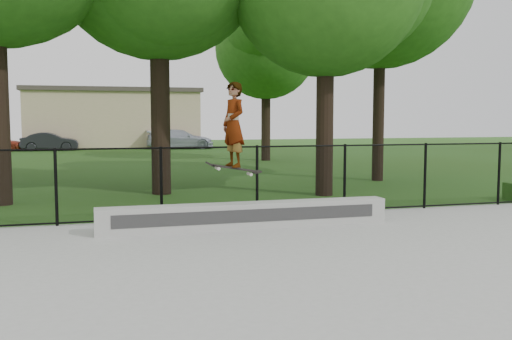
# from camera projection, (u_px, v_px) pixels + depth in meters

# --- Properties ---
(ground) EXTENTS (100.00, 100.00, 0.00)m
(ground) POSITION_uv_depth(u_px,v_px,m) (400.00, 308.00, 6.38)
(ground) COLOR #2C5317
(ground) RESTS_ON ground
(concrete_slab) EXTENTS (14.00, 12.00, 0.06)m
(concrete_slab) POSITION_uv_depth(u_px,v_px,m) (400.00, 305.00, 6.38)
(concrete_slab) COLOR #989893
(concrete_slab) RESTS_ON ground
(grind_ledge) EXTENTS (5.54, 0.40, 0.48)m
(grind_ledge) POSITION_uv_depth(u_px,v_px,m) (247.00, 215.00, 10.72)
(grind_ledge) COLOR #A5A6A1
(grind_ledge) RESTS_ON concrete_slab
(car_b) EXTENTS (3.30, 1.31, 1.19)m
(car_b) POSITION_uv_depth(u_px,v_px,m) (50.00, 142.00, 37.51)
(car_b) COLOR black
(car_b) RESTS_ON ground
(car_c) EXTENTS (4.34, 2.05, 1.35)m
(car_c) POSITION_uv_depth(u_px,v_px,m) (180.00, 139.00, 39.78)
(car_c) COLOR #A2A7B8
(car_c) RESTS_ON ground
(skater_airborne) EXTENTS (0.83, 0.65, 1.70)m
(skater_airborne) POSITION_uv_depth(u_px,v_px,m) (234.00, 127.00, 10.32)
(skater_airborne) COLOR black
(skater_airborne) RESTS_ON ground
(chainlink_fence) EXTENTS (16.06, 0.06, 1.50)m
(chainlink_fence) POSITION_uv_depth(u_px,v_px,m) (257.00, 181.00, 11.97)
(chainlink_fence) COLOR black
(chainlink_fence) RESTS_ON concrete_slab
(distant_building) EXTENTS (12.40, 6.40, 4.30)m
(distant_building) POSITION_uv_depth(u_px,v_px,m) (113.00, 118.00, 42.09)
(distant_building) COLOR tan
(distant_building) RESTS_ON ground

